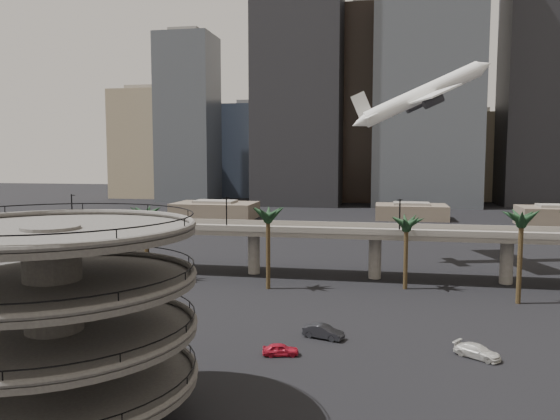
% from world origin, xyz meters
% --- Properties ---
extents(ground, '(700.00, 700.00, 0.00)m').
position_xyz_m(ground, '(0.00, 0.00, 0.00)').
color(ground, black).
rests_on(ground, ground).
extents(parking_ramp, '(22.20, 22.20, 17.35)m').
position_xyz_m(parking_ramp, '(-13.00, -4.00, 9.84)').
color(parking_ramp, '#4A4745').
rests_on(parking_ramp, ground).
extents(overpass, '(130.00, 9.30, 14.70)m').
position_xyz_m(overpass, '(0.00, 55.00, 7.34)').
color(overpass, slate).
rests_on(overpass, ground).
extents(palm_trees, '(76.40, 18.40, 14.00)m').
position_xyz_m(palm_trees, '(11.58, 47.18, 11.30)').
color(palm_trees, '#49391F').
rests_on(palm_trees, ground).
extents(low_buildings, '(135.00, 27.50, 6.80)m').
position_xyz_m(low_buildings, '(6.89, 142.30, 2.86)').
color(low_buildings, brown).
rests_on(low_buildings, ground).
extents(skyline, '(269.00, 86.00, 123.37)m').
position_xyz_m(skyline, '(15.11, 217.08, 45.12)').
color(skyline, gray).
rests_on(skyline, ground).
extents(airborne_jet, '(29.19, 27.44, 15.54)m').
position_xyz_m(airborne_jet, '(19.46, 72.08, 33.68)').
color(airborne_jet, white).
rests_on(airborne_jet, ground).
extents(car_a, '(4.18, 2.40, 1.34)m').
position_xyz_m(car_a, '(1.48, 14.87, 0.67)').
color(car_a, red).
rests_on(car_a, ground).
extents(car_b, '(5.20, 3.13, 1.62)m').
position_xyz_m(car_b, '(5.46, 21.33, 0.81)').
color(car_b, black).
rests_on(car_b, ground).
extents(car_c, '(5.25, 4.48, 1.44)m').
position_xyz_m(car_c, '(22.40, 18.09, 0.72)').
color(car_c, silver).
rests_on(car_c, ground).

